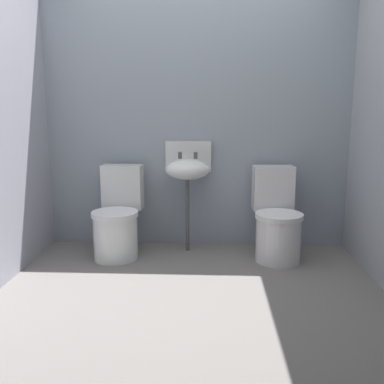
{
  "coord_description": "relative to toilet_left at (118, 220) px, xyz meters",
  "views": [
    {
      "loc": [
        0.14,
        -2.66,
        1.3
      ],
      "look_at": [
        0.0,
        0.32,
        0.7
      ],
      "focal_mm": 39.87,
      "sensor_mm": 36.0,
      "label": 1
    }
  ],
  "objects": [
    {
      "name": "toilet_left",
      "position": [
        0.0,
        0.0,
        0.0
      ],
      "size": [
        0.42,
        0.6,
        0.78
      ],
      "rotation": [
        0.0,
        0.0,
        3.1
      ],
      "color": "white",
      "rests_on": "ground"
    },
    {
      "name": "toilet_right",
      "position": [
        1.39,
        0.0,
        0.0
      ],
      "size": [
        0.42,
        0.61,
        0.78
      ],
      "rotation": [
        0.0,
        0.0,
        3.2
      ],
      "color": "white",
      "rests_on": "ground"
    },
    {
      "name": "ground_plane",
      "position": [
        0.68,
        -0.92,
        -0.36
      ],
      "size": [
        3.18,
        2.95,
        0.08
      ],
      "primitive_type": "cube",
      "color": "slate"
    },
    {
      "name": "wall_back",
      "position": [
        0.68,
        0.4,
        0.82
      ],
      "size": [
        3.18,
        0.1,
        2.28
      ],
      "primitive_type": "cube",
      "color": "#8C96A2",
      "rests_on": "ground"
    },
    {
      "name": "sink",
      "position": [
        0.6,
        0.19,
        0.43
      ],
      "size": [
        0.42,
        0.35,
        0.99
      ],
      "color": "#515150",
      "rests_on": "ground"
    }
  ]
}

